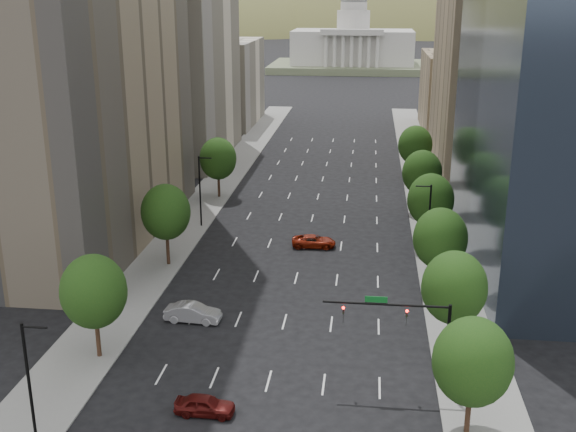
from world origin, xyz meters
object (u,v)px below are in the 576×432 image
at_px(car_silver, 193,313).
at_px(car_red_far, 314,241).
at_px(traffic_signal, 413,327).
at_px(car_maroon, 205,405).
at_px(capitol, 353,47).

xyz_separation_m(car_silver, car_red_far, (9.15, 20.19, -0.13)).
height_order(car_silver, car_red_far, car_silver).
xyz_separation_m(traffic_signal, car_maroon, (-14.30, -4.78, -4.46)).
distance_m(capitol, car_red_far, 190.53).
bearing_deg(car_silver, car_maroon, -159.41).
distance_m(traffic_signal, capitol, 219.99).
relative_size(capitol, car_red_far, 11.98).
height_order(capitol, car_silver, capitol).
relative_size(traffic_signal, capitol, 0.15).
xyz_separation_m(car_maroon, car_red_far, (4.82, 34.13, -0.02)).
height_order(capitol, car_maroon, capitol).
distance_m(traffic_signal, car_red_far, 31.16).
relative_size(traffic_signal, car_silver, 1.82).
bearing_deg(traffic_signal, car_maroon, -161.50).
relative_size(car_maroon, car_red_far, 0.84).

